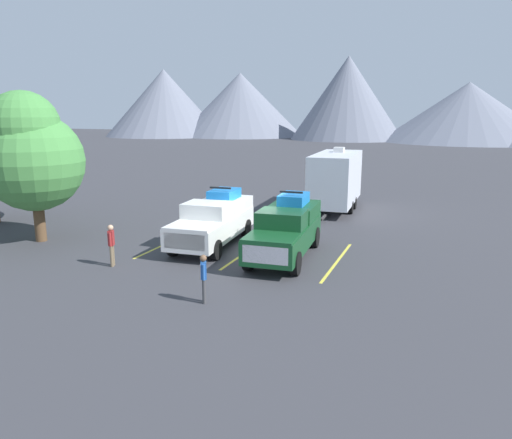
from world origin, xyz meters
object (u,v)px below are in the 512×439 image
at_px(pickup_truck_a, 214,220).
at_px(camper_trailer_a, 336,178).
at_px(pickup_truck_b, 286,228).
at_px(person_b, 204,275).
at_px(person_a, 111,242).

distance_m(pickup_truck_a, camper_trailer_a, 10.27).
xyz_separation_m(pickup_truck_b, camper_trailer_a, (-0.22, 10.23, 0.79)).
height_order(camper_trailer_a, person_b, camper_trailer_a).
xyz_separation_m(camper_trailer_a, person_b, (-0.60, -15.97, -1.08)).
bearing_deg(pickup_truck_b, person_a, -147.39).
bearing_deg(pickup_truck_b, pickup_truck_a, 171.01).
bearing_deg(camper_trailer_a, pickup_truck_b, -88.77).
relative_size(pickup_truck_b, camper_trailer_a, 0.79).
distance_m(pickup_truck_b, camper_trailer_a, 10.26).
distance_m(camper_trailer_a, person_a, 15.13).
bearing_deg(person_a, pickup_truck_a, 62.36).
bearing_deg(pickup_truck_a, person_b, -66.20).
height_order(pickup_truck_b, person_a, pickup_truck_b).
distance_m(pickup_truck_a, person_a, 4.89).
height_order(pickup_truck_b, camper_trailer_a, camper_trailer_a).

